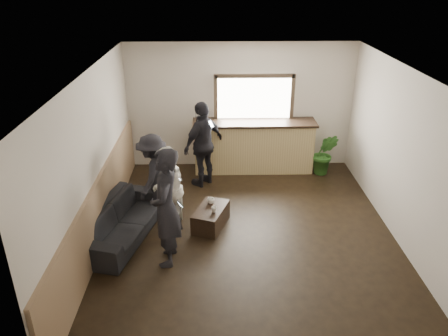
{
  "coord_description": "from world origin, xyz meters",
  "views": [
    {
      "loc": [
        -0.56,
        -6.35,
        4.24
      ],
      "look_at": [
        -0.41,
        0.4,
        1.1
      ],
      "focal_mm": 35.0,
      "sensor_mm": 36.0,
      "label": 1
    }
  ],
  "objects_px": {
    "person_a": "(166,208)",
    "person_b": "(167,189)",
    "potted_plant": "(325,154)",
    "coffee_table": "(211,217)",
    "sofa": "(122,220)",
    "person_d": "(203,144)",
    "bar_counter": "(254,143)",
    "cup_a": "(211,201)",
    "cup_b": "(214,209)",
    "person_c": "(153,175)"
  },
  "relations": [
    {
      "from": "coffee_table",
      "to": "person_b",
      "type": "bearing_deg",
      "value": -178.92
    },
    {
      "from": "coffee_table",
      "to": "cup_a",
      "type": "distance_m",
      "value": 0.29
    },
    {
      "from": "person_a",
      "to": "person_b",
      "type": "bearing_deg",
      "value": -173.55
    },
    {
      "from": "potted_plant",
      "to": "person_c",
      "type": "distance_m",
      "value": 3.89
    },
    {
      "from": "person_b",
      "to": "person_c",
      "type": "relative_size",
      "value": 0.98
    },
    {
      "from": "bar_counter",
      "to": "cup_b",
      "type": "relative_size",
      "value": 27.67
    },
    {
      "from": "person_b",
      "to": "cup_b",
      "type": "bearing_deg",
      "value": 90.26
    },
    {
      "from": "bar_counter",
      "to": "person_a",
      "type": "xyz_separation_m",
      "value": [
        -1.6,
        -3.38,
        0.31
      ]
    },
    {
      "from": "sofa",
      "to": "person_c",
      "type": "bearing_deg",
      "value": -14.52
    },
    {
      "from": "bar_counter",
      "to": "cup_a",
      "type": "bearing_deg",
      "value": -113.24
    },
    {
      "from": "sofa",
      "to": "potted_plant",
      "type": "xyz_separation_m",
      "value": [
        3.99,
        2.38,
        0.17
      ]
    },
    {
      "from": "cup_a",
      "to": "person_a",
      "type": "bearing_deg",
      "value": -119.22
    },
    {
      "from": "bar_counter",
      "to": "coffee_table",
      "type": "bearing_deg",
      "value": -111.67
    },
    {
      "from": "cup_b",
      "to": "person_d",
      "type": "distance_m",
      "value": 1.88
    },
    {
      "from": "person_c",
      "to": "person_a",
      "type": "bearing_deg",
      "value": 28.08
    },
    {
      "from": "potted_plant",
      "to": "person_b",
      "type": "bearing_deg",
      "value": -146.73
    },
    {
      "from": "sofa",
      "to": "person_d",
      "type": "relative_size",
      "value": 1.17
    },
    {
      "from": "potted_plant",
      "to": "person_c",
      "type": "relative_size",
      "value": 0.63
    },
    {
      "from": "sofa",
      "to": "person_b",
      "type": "relative_size",
      "value": 1.4
    },
    {
      "from": "bar_counter",
      "to": "person_d",
      "type": "height_order",
      "value": "bar_counter"
    },
    {
      "from": "potted_plant",
      "to": "person_b",
      "type": "distance_m",
      "value": 3.88
    },
    {
      "from": "person_a",
      "to": "person_d",
      "type": "relative_size",
      "value": 1.05
    },
    {
      "from": "person_a",
      "to": "person_d",
      "type": "distance_m",
      "value": 2.72
    },
    {
      "from": "cup_a",
      "to": "person_a",
      "type": "xyz_separation_m",
      "value": [
        -0.66,
        -1.17,
        0.54
      ]
    },
    {
      "from": "coffee_table",
      "to": "person_b",
      "type": "relative_size",
      "value": 0.54
    },
    {
      "from": "coffee_table",
      "to": "potted_plant",
      "type": "relative_size",
      "value": 0.84
    },
    {
      "from": "person_b",
      "to": "person_c",
      "type": "height_order",
      "value": "person_c"
    },
    {
      "from": "bar_counter",
      "to": "person_c",
      "type": "bearing_deg",
      "value": -137.14
    },
    {
      "from": "potted_plant",
      "to": "person_a",
      "type": "distance_m",
      "value": 4.44
    },
    {
      "from": "potted_plant",
      "to": "person_a",
      "type": "xyz_separation_m",
      "value": [
        -3.15,
        -3.1,
        0.47
      ]
    },
    {
      "from": "coffee_table",
      "to": "potted_plant",
      "type": "bearing_deg",
      "value": 40.2
    },
    {
      "from": "sofa",
      "to": "person_c",
      "type": "xyz_separation_m",
      "value": [
        0.45,
        0.81,
        0.46
      ]
    },
    {
      "from": "coffee_table",
      "to": "person_b",
      "type": "distance_m",
      "value": 0.94
    },
    {
      "from": "bar_counter",
      "to": "potted_plant",
      "type": "height_order",
      "value": "bar_counter"
    },
    {
      "from": "coffee_table",
      "to": "person_b",
      "type": "height_order",
      "value": "person_b"
    },
    {
      "from": "cup_b",
      "to": "potted_plant",
      "type": "height_order",
      "value": "potted_plant"
    },
    {
      "from": "cup_b",
      "to": "person_d",
      "type": "xyz_separation_m",
      "value": [
        -0.21,
        1.8,
        0.5
      ]
    },
    {
      "from": "sofa",
      "to": "cup_b",
      "type": "height_order",
      "value": "sofa"
    },
    {
      "from": "cup_a",
      "to": "person_b",
      "type": "distance_m",
      "value": 0.84
    },
    {
      "from": "bar_counter",
      "to": "cup_b",
      "type": "distance_m",
      "value": 2.67
    },
    {
      "from": "bar_counter",
      "to": "sofa",
      "type": "height_order",
      "value": "bar_counter"
    },
    {
      "from": "person_a",
      "to": "person_d",
      "type": "bearing_deg",
      "value": 170.71
    },
    {
      "from": "cup_b",
      "to": "potted_plant",
      "type": "relative_size",
      "value": 0.1
    },
    {
      "from": "bar_counter",
      "to": "person_b",
      "type": "bearing_deg",
      "value": -125.1
    },
    {
      "from": "coffee_table",
      "to": "person_a",
      "type": "bearing_deg",
      "value": -123.47
    },
    {
      "from": "bar_counter",
      "to": "person_a",
      "type": "distance_m",
      "value": 3.75
    },
    {
      "from": "person_d",
      "to": "person_b",
      "type": "bearing_deg",
      "value": 23.31
    },
    {
      "from": "person_a",
      "to": "cup_a",
      "type": "bearing_deg",
      "value": 152.15
    },
    {
      "from": "coffee_table",
      "to": "person_d",
      "type": "relative_size",
      "value": 0.45
    },
    {
      "from": "sofa",
      "to": "person_a",
      "type": "bearing_deg",
      "value": -115.6
    }
  ]
}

